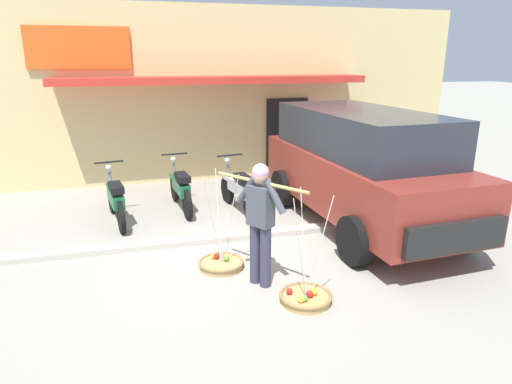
% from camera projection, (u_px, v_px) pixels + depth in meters
% --- Properties ---
extents(ground_plane, '(90.00, 90.00, 0.00)m').
position_uv_depth(ground_plane, '(238.00, 257.00, 6.98)').
color(ground_plane, '#9E998C').
extents(sidewalk_curb, '(20.00, 0.24, 0.10)m').
position_uv_depth(sidewalk_curb, '(229.00, 237.00, 7.62)').
color(sidewalk_curb, '#BAB4A5').
rests_on(sidewalk_curb, ground).
extents(fruit_vendor, '(0.89, 1.26, 1.70)m').
position_uv_depth(fruit_vendor, '(260.00, 217.00, 5.87)').
color(fruit_vendor, '#38384C').
rests_on(fruit_vendor, ground).
extents(fruit_basket_left_side, '(0.68, 0.68, 1.45)m').
position_uv_depth(fruit_basket_left_side, '(221.00, 263.00, 6.60)').
color(fruit_basket_left_side, tan).
rests_on(fruit_basket_left_side, ground).
extents(fruit_basket_right_side, '(0.68, 0.68, 1.45)m').
position_uv_depth(fruit_basket_right_side, '(306.00, 297.00, 5.67)').
color(fruit_basket_right_side, tan).
rests_on(fruit_basket_right_side, ground).
extents(motorcycle_nearest_shop, '(0.55, 1.81, 1.09)m').
position_uv_depth(motorcycle_nearest_shop, '(115.00, 200.00, 8.32)').
color(motorcycle_nearest_shop, black).
rests_on(motorcycle_nearest_shop, ground).
extents(motorcycle_second_in_row, '(0.54, 1.82, 1.09)m').
position_uv_depth(motorcycle_second_in_row, '(181.00, 189.00, 9.02)').
color(motorcycle_second_in_row, black).
rests_on(motorcycle_second_in_row, ground).
extents(motorcycle_third_in_row, '(0.54, 1.81, 1.09)m').
position_uv_depth(motorcycle_third_in_row, '(239.00, 190.00, 8.92)').
color(motorcycle_third_in_row, black).
rests_on(motorcycle_third_in_row, ground).
extents(parked_truck, '(2.37, 4.90, 2.10)m').
position_uv_depth(parked_truck, '(361.00, 165.00, 8.07)').
color(parked_truck, maroon).
rests_on(parked_truck, ground).
extents(storefront_building, '(13.00, 6.00, 4.20)m').
position_uv_depth(storefront_building, '(197.00, 89.00, 13.18)').
color(storefront_building, '#DBC684').
rests_on(storefront_building, ground).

